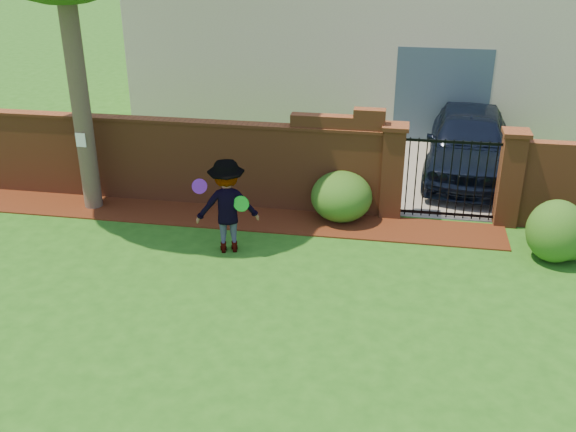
% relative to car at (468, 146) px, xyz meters
% --- Properties ---
extents(ground, '(80.00, 80.00, 0.01)m').
position_rel_car_xyz_m(ground, '(-4.01, -6.31, -0.77)').
color(ground, '#205816').
rests_on(ground, ground).
extents(mulch_bed, '(11.10, 1.08, 0.03)m').
position_rel_car_xyz_m(mulch_bed, '(-4.96, -2.97, -0.75)').
color(mulch_bed, '#3D180B').
rests_on(mulch_bed, ground).
extents(brick_wall, '(8.70, 0.31, 2.16)m').
position_rel_car_xyz_m(brick_wall, '(-6.02, -2.31, 0.16)').
color(brick_wall, brown).
rests_on(brick_wall, ground).
extents(pillar_left, '(0.50, 0.50, 1.88)m').
position_rel_car_xyz_m(pillar_left, '(-1.61, -2.31, 0.19)').
color(pillar_left, brown).
rests_on(pillar_left, ground).
extents(pillar_right, '(0.50, 0.50, 1.88)m').
position_rel_car_xyz_m(pillar_right, '(0.59, -2.31, 0.19)').
color(pillar_right, brown).
rests_on(pillar_right, ground).
extents(iron_gate, '(1.78, 0.03, 1.60)m').
position_rel_car_xyz_m(iron_gate, '(-0.51, -2.31, 0.08)').
color(iron_gate, black).
rests_on(iron_gate, ground).
extents(driveway, '(3.20, 8.00, 0.01)m').
position_rel_car_xyz_m(driveway, '(-0.51, 1.69, -0.76)').
color(driveway, gray).
rests_on(driveway, ground).
extents(car, '(2.23, 4.66, 1.54)m').
position_rel_car_xyz_m(car, '(0.00, 0.00, 0.00)').
color(car, black).
rests_on(car, ground).
extents(paper_notice, '(0.20, 0.01, 0.28)m').
position_rel_car_xyz_m(paper_notice, '(-7.61, -3.10, 0.73)').
color(paper_notice, white).
rests_on(paper_notice, tree).
extents(shrub_left, '(1.20, 1.20, 0.98)m').
position_rel_car_xyz_m(shrub_left, '(-2.56, -2.66, -0.28)').
color(shrub_left, '#1B5318').
rests_on(shrub_left, ground).
extents(shrub_middle, '(1.00, 1.00, 1.11)m').
position_rel_car_xyz_m(shrub_middle, '(1.23, -3.69, -0.22)').
color(shrub_middle, '#1B5318').
rests_on(shrub_middle, ground).
extents(shrub_right, '(0.92, 0.92, 0.82)m').
position_rel_car_xyz_m(shrub_right, '(1.45, -3.57, -0.36)').
color(shrub_right, '#1B5318').
rests_on(shrub_right, ground).
extents(man, '(1.25, 0.93, 1.72)m').
position_rel_car_xyz_m(man, '(-4.41, -4.30, 0.09)').
color(man, gray).
rests_on(man, ground).
extents(frisbee_purple, '(0.27, 0.18, 0.26)m').
position_rel_car_xyz_m(frisbee_purple, '(-4.80, -4.56, 0.55)').
color(frisbee_purple, '#691BAD').
rests_on(frisbee_purple, man).
extents(frisbee_green, '(0.28, 0.08, 0.28)m').
position_rel_car_xyz_m(frisbee_green, '(-4.13, -4.40, 0.21)').
color(frisbee_green, green).
rests_on(frisbee_green, man).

